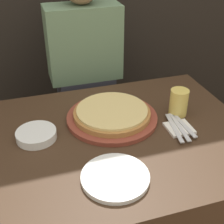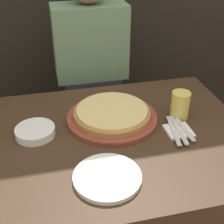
{
  "view_description": "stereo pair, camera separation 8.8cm",
  "coord_description": "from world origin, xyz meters",
  "px_view_note": "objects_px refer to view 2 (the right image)",
  "views": [
    {
      "loc": [
        -0.33,
        -1.03,
        1.53
      ],
      "look_at": [
        0.03,
        0.12,
        0.78
      ],
      "focal_mm": 50.0,
      "sensor_mm": 36.0,
      "label": 1
    },
    {
      "loc": [
        -0.25,
        -1.05,
        1.53
      ],
      "look_at": [
        0.03,
        0.12,
        0.78
      ],
      "focal_mm": 50.0,
      "sensor_mm": 36.0,
      "label": 2
    }
  ],
  "objects_px": {
    "fork": "(173,130)",
    "diner_person": "(92,87)",
    "side_bowl": "(35,132)",
    "dinner_knife": "(179,129)",
    "beer_glass": "(180,104)",
    "pizza_on_board": "(112,115)",
    "spoon": "(184,129)",
    "dinner_plate": "(107,177)"
  },
  "relations": [
    {
      "from": "fork",
      "to": "diner_person",
      "type": "xyz_separation_m",
      "value": [
        -0.24,
        0.69,
        -0.11
      ]
    },
    {
      "from": "side_bowl",
      "to": "diner_person",
      "type": "bearing_deg",
      "value": 59.22
    },
    {
      "from": "dinner_knife",
      "to": "spoon",
      "type": "distance_m",
      "value": 0.03
    },
    {
      "from": "beer_glass",
      "to": "dinner_knife",
      "type": "relative_size",
      "value": 0.58
    },
    {
      "from": "pizza_on_board",
      "to": "diner_person",
      "type": "height_order",
      "value": "diner_person"
    },
    {
      "from": "side_bowl",
      "to": "dinner_plate",
      "type": "bearing_deg",
      "value": -53.62
    },
    {
      "from": "dinner_knife",
      "to": "diner_person",
      "type": "distance_m",
      "value": 0.75
    },
    {
      "from": "beer_glass",
      "to": "side_bowl",
      "type": "distance_m",
      "value": 0.66
    },
    {
      "from": "side_bowl",
      "to": "dinner_knife",
      "type": "xyz_separation_m",
      "value": [
        0.6,
        -0.12,
        -0.0
      ]
    },
    {
      "from": "beer_glass",
      "to": "dinner_plate",
      "type": "bearing_deg",
      "value": -141.75
    },
    {
      "from": "dinner_plate",
      "to": "fork",
      "type": "height_order",
      "value": "dinner_plate"
    },
    {
      "from": "fork",
      "to": "spoon",
      "type": "height_order",
      "value": "same"
    },
    {
      "from": "spoon",
      "to": "dinner_knife",
      "type": "bearing_deg",
      "value": -180.0
    },
    {
      "from": "dinner_plate",
      "to": "fork",
      "type": "distance_m",
      "value": 0.4
    },
    {
      "from": "dinner_knife",
      "to": "spoon",
      "type": "height_order",
      "value": "same"
    },
    {
      "from": "fork",
      "to": "spoon",
      "type": "bearing_deg",
      "value": 0.0
    },
    {
      "from": "dinner_knife",
      "to": "spoon",
      "type": "bearing_deg",
      "value": 0.0
    },
    {
      "from": "dinner_plate",
      "to": "fork",
      "type": "relative_size",
      "value": 1.13
    },
    {
      "from": "side_bowl",
      "to": "spoon",
      "type": "distance_m",
      "value": 0.64
    },
    {
      "from": "beer_glass",
      "to": "spoon",
      "type": "height_order",
      "value": "beer_glass"
    },
    {
      "from": "spoon",
      "to": "diner_person",
      "type": "relative_size",
      "value": 0.14
    },
    {
      "from": "dinner_knife",
      "to": "spoon",
      "type": "xyz_separation_m",
      "value": [
        0.03,
        0.0,
        0.0
      ]
    },
    {
      "from": "side_bowl",
      "to": "fork",
      "type": "height_order",
      "value": "side_bowl"
    },
    {
      "from": "dinner_plate",
      "to": "pizza_on_board",
      "type": "bearing_deg",
      "value": 74.42
    },
    {
      "from": "beer_glass",
      "to": "diner_person",
      "type": "height_order",
      "value": "diner_person"
    },
    {
      "from": "side_bowl",
      "to": "dinner_knife",
      "type": "bearing_deg",
      "value": -11.17
    },
    {
      "from": "side_bowl",
      "to": "fork",
      "type": "xyz_separation_m",
      "value": [
        0.58,
        -0.12,
        -0.0
      ]
    },
    {
      "from": "pizza_on_board",
      "to": "fork",
      "type": "distance_m",
      "value": 0.29
    },
    {
      "from": "fork",
      "to": "dinner_plate",
      "type": "bearing_deg",
      "value": -148.2
    },
    {
      "from": "beer_glass",
      "to": "dinner_knife",
      "type": "bearing_deg",
      "value": -113.42
    },
    {
      "from": "pizza_on_board",
      "to": "diner_person",
      "type": "bearing_deg",
      "value": 90.45
    },
    {
      "from": "diner_person",
      "to": "beer_glass",
      "type": "bearing_deg",
      "value": -61.54
    },
    {
      "from": "dinner_plate",
      "to": "spoon",
      "type": "relative_size",
      "value": 1.33
    },
    {
      "from": "spoon",
      "to": "fork",
      "type": "bearing_deg",
      "value": 180.0
    },
    {
      "from": "pizza_on_board",
      "to": "fork",
      "type": "relative_size",
      "value": 1.92
    },
    {
      "from": "dinner_knife",
      "to": "diner_person",
      "type": "bearing_deg",
      "value": 110.74
    },
    {
      "from": "spoon",
      "to": "diner_person",
      "type": "height_order",
      "value": "diner_person"
    },
    {
      "from": "pizza_on_board",
      "to": "side_bowl",
      "type": "height_order",
      "value": "pizza_on_board"
    },
    {
      "from": "pizza_on_board",
      "to": "fork",
      "type": "xyz_separation_m",
      "value": [
        0.23,
        -0.16,
        -0.01
      ]
    },
    {
      "from": "side_bowl",
      "to": "fork",
      "type": "relative_size",
      "value": 0.78
    },
    {
      "from": "beer_glass",
      "to": "fork",
      "type": "bearing_deg",
      "value": -122.96
    },
    {
      "from": "side_bowl",
      "to": "dinner_knife",
      "type": "relative_size",
      "value": 0.78
    }
  ]
}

